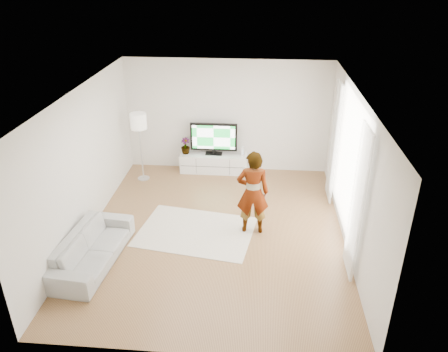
# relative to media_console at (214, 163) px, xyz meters

# --- Properties ---
(floor) EXTENTS (6.00, 6.00, 0.00)m
(floor) POSITION_rel_media_console_xyz_m (0.32, -2.76, -0.24)
(floor) COLOR #9F7847
(floor) RESTS_ON ground
(ceiling) EXTENTS (6.00, 6.00, 0.00)m
(ceiling) POSITION_rel_media_console_xyz_m (0.32, -2.76, 2.56)
(ceiling) COLOR white
(ceiling) RESTS_ON wall_back
(wall_left) EXTENTS (0.02, 6.00, 2.80)m
(wall_left) POSITION_rel_media_console_xyz_m (-2.18, -2.76, 1.16)
(wall_left) COLOR silver
(wall_left) RESTS_ON floor
(wall_right) EXTENTS (0.02, 6.00, 2.80)m
(wall_right) POSITION_rel_media_console_xyz_m (2.82, -2.76, 1.16)
(wall_right) COLOR silver
(wall_right) RESTS_ON floor
(wall_back) EXTENTS (5.00, 0.02, 2.80)m
(wall_back) POSITION_rel_media_console_xyz_m (0.32, 0.24, 1.16)
(wall_back) COLOR silver
(wall_back) RESTS_ON floor
(wall_front) EXTENTS (5.00, 0.02, 2.80)m
(wall_front) POSITION_rel_media_console_xyz_m (0.32, -5.76, 1.16)
(wall_front) COLOR silver
(wall_front) RESTS_ON floor
(window) EXTENTS (0.01, 2.60, 2.50)m
(window) POSITION_rel_media_console_xyz_m (2.80, -2.46, 1.21)
(window) COLOR white
(window) RESTS_ON wall_right
(curtain_near) EXTENTS (0.04, 0.70, 2.60)m
(curtain_near) POSITION_rel_media_console_xyz_m (2.72, -3.76, 1.11)
(curtain_near) COLOR white
(curtain_near) RESTS_ON floor
(curtain_far) EXTENTS (0.04, 0.70, 2.60)m
(curtain_far) POSITION_rel_media_console_xyz_m (2.72, -1.16, 1.11)
(curtain_far) COLOR white
(curtain_far) RESTS_ON floor
(media_console) EXTENTS (1.68, 0.48, 0.47)m
(media_console) POSITION_rel_media_console_xyz_m (0.00, 0.00, 0.00)
(media_console) COLOR white
(media_console) RESTS_ON floor
(television) EXTENTS (1.16, 0.23, 0.81)m
(television) POSITION_rel_media_console_xyz_m (-0.00, 0.03, 0.67)
(television) COLOR black
(television) RESTS_ON media_console
(game_console) EXTENTS (0.07, 0.16, 0.22)m
(game_console) POSITION_rel_media_console_xyz_m (0.73, -0.00, 0.34)
(game_console) COLOR white
(game_console) RESTS_ON media_console
(potted_plant) EXTENTS (0.24, 0.24, 0.41)m
(potted_plant) POSITION_rel_media_console_xyz_m (-0.71, 0.00, 0.44)
(potted_plant) COLOR #3F7238
(potted_plant) RESTS_ON media_console
(rug) EXTENTS (2.44, 1.92, 0.01)m
(rug) POSITION_rel_media_console_xyz_m (-0.07, -2.78, -0.23)
(rug) COLOR beige
(rug) RESTS_ON floor
(player) EXTENTS (0.64, 0.44, 1.71)m
(player) POSITION_rel_media_console_xyz_m (1.03, -2.65, 0.63)
(player) COLOR #334772
(player) RESTS_ON rug
(sofa) EXTENTS (0.97, 2.09, 0.59)m
(sofa) POSITION_rel_media_console_xyz_m (-1.74, -3.89, 0.06)
(sofa) COLOR #A7A7A2
(sofa) RESTS_ON floor
(floor_lamp) EXTENTS (0.37, 0.37, 1.67)m
(floor_lamp) POSITION_rel_media_console_xyz_m (-1.69, -0.56, 1.18)
(floor_lamp) COLOR silver
(floor_lamp) RESTS_ON floor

